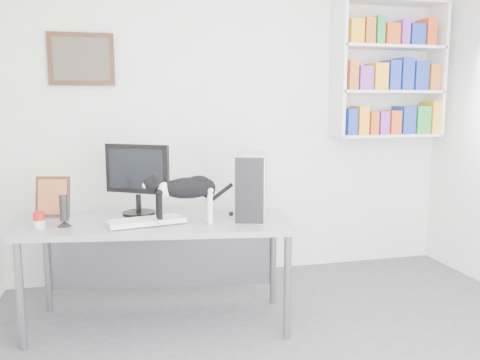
# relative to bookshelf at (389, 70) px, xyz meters

# --- Properties ---
(room) EXTENTS (4.01, 4.01, 2.70)m
(room) POSITION_rel_bookshelf_xyz_m (-1.40, -1.85, -0.50)
(room) COLOR #5C5C61
(room) RESTS_ON ground
(bookshelf) EXTENTS (1.03, 0.28, 1.24)m
(bookshelf) POSITION_rel_bookshelf_xyz_m (0.00, 0.00, 0.00)
(bookshelf) COLOR white
(bookshelf) RESTS_ON room
(wall_art) EXTENTS (0.52, 0.04, 0.42)m
(wall_art) POSITION_rel_bookshelf_xyz_m (-2.70, 0.12, 0.05)
(wall_art) COLOR #4C2D18
(wall_art) RESTS_ON room
(desk) EXTENTS (1.88, 0.97, 0.75)m
(desk) POSITION_rel_bookshelf_xyz_m (-2.19, -0.83, -1.48)
(desk) COLOR gray
(desk) RESTS_ON room
(monitor) EXTENTS (0.54, 0.46, 0.52)m
(monitor) POSITION_rel_bookshelf_xyz_m (-2.31, -0.60, -0.84)
(monitor) COLOR black
(monitor) RESTS_ON desk
(keyboard) EXTENTS (0.54, 0.29, 0.04)m
(keyboard) POSITION_rel_bookshelf_xyz_m (-2.28, -0.91, -1.08)
(keyboard) COLOR silver
(keyboard) RESTS_ON desk
(pc_tower) EXTENTS (0.34, 0.50, 0.46)m
(pc_tower) POSITION_rel_bookshelf_xyz_m (-1.54, -0.86, -0.87)
(pc_tower) COLOR #BCBCC1
(pc_tower) RESTS_ON desk
(speaker) EXTENTS (0.10, 0.10, 0.22)m
(speaker) POSITION_rel_bookshelf_xyz_m (-2.81, -0.83, -0.99)
(speaker) COLOR black
(speaker) RESTS_ON desk
(leaning_print) EXTENTS (0.26, 0.15, 0.30)m
(leaning_print) POSITION_rel_bookshelf_xyz_m (-2.91, -0.50, -0.95)
(leaning_print) COLOR #4C2D18
(leaning_print) RESTS_ON desk
(soup_can) EXTENTS (0.09, 0.09, 0.11)m
(soup_can) POSITION_rel_bookshelf_xyz_m (-2.96, -0.85, -1.05)
(soup_can) COLOR #B50F12
(soup_can) RESTS_ON desk
(cat) EXTENTS (0.55, 0.16, 0.33)m
(cat) POSITION_rel_bookshelf_xyz_m (-2.02, -0.98, -0.93)
(cat) COLOR black
(cat) RESTS_ON desk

